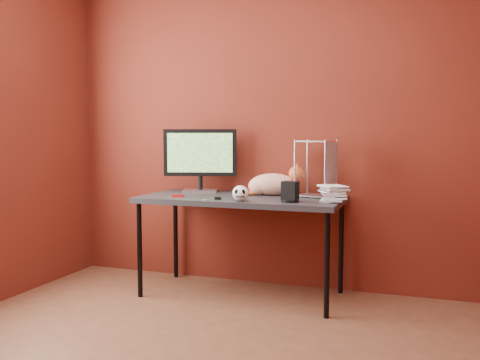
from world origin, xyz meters
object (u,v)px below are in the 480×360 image
(cat, at_px, (273,184))
(desk, at_px, (242,203))
(speaker, at_px, (290,192))
(book_stack, at_px, (324,111))
(monitor, at_px, (200,157))
(skull_mug, at_px, (240,193))

(cat, bearing_deg, desk, -152.79)
(desk, height_order, speaker, speaker)
(speaker, height_order, book_stack, book_stack)
(monitor, relative_size, skull_mug, 4.80)
(book_stack, bearing_deg, desk, 173.70)
(cat, bearing_deg, speaker, -70.87)
(cat, xyz_separation_m, skull_mug, (-0.11, -0.44, -0.03))
(monitor, height_order, skull_mug, monitor)
(monitor, distance_m, speaker, 0.94)
(desk, height_order, monitor, monitor)
(cat, distance_m, skull_mug, 0.45)
(monitor, bearing_deg, desk, -41.07)
(book_stack, bearing_deg, monitor, 166.40)
(desk, bearing_deg, monitor, 156.31)
(book_stack, bearing_deg, speaker, -148.63)
(book_stack, bearing_deg, cat, 151.18)
(skull_mug, xyz_separation_m, speaker, (0.34, 0.08, 0.01))
(skull_mug, bearing_deg, monitor, 122.66)
(desk, distance_m, book_stack, 0.92)
(speaker, bearing_deg, cat, 129.31)
(speaker, bearing_deg, desk, 162.81)
(speaker, bearing_deg, monitor, 163.27)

